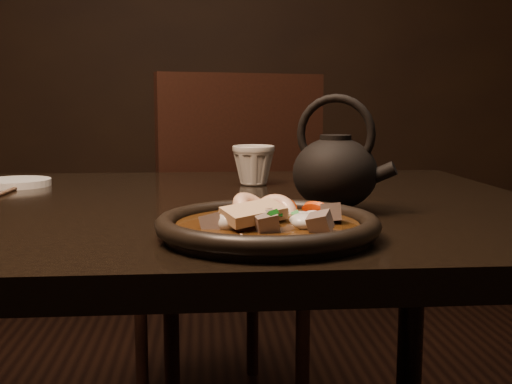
{
  "coord_description": "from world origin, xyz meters",
  "views": [
    {
      "loc": [
        0.23,
        -1.05,
        0.91
      ],
      "look_at": [
        0.3,
        -0.25,
        0.8
      ],
      "focal_mm": 45.0,
      "sensor_mm": 36.0,
      "label": 1
    }
  ],
  "objects": [
    {
      "name": "saucer_right",
      "position": [
        -0.13,
        0.23,
        0.76
      ],
      "size": [
        0.13,
        0.13,
        0.01
      ],
      "primitive_type": "cylinder",
      "color": "white",
      "rests_on": "table"
    },
    {
      "name": "chopsticks",
      "position": [
        -0.12,
        0.09,
        0.75
      ],
      "size": [
        0.02,
        0.25,
        0.01
      ],
      "rotation": [
        0.0,
        0.0,
        -0.07
      ],
      "color": "#A07B5B",
      "rests_on": "table"
    },
    {
      "name": "stirfry",
      "position": [
        0.31,
        -0.29,
        0.77
      ],
      "size": [
        0.17,
        0.17,
        0.05
      ],
      "color": "#351C09",
      "rests_on": "plate"
    },
    {
      "name": "teapot",
      "position": [
        0.43,
        -0.12,
        0.81
      ],
      "size": [
        0.15,
        0.13,
        0.17
      ],
      "rotation": [
        0.0,
        0.0,
        -0.41
      ],
      "color": "black",
      "rests_on": "table"
    },
    {
      "name": "wall_back",
      "position": [
        0.0,
        3.0,
        1.4
      ],
      "size": [
        5.0,
        0.02,
        2.8
      ],
      "primitive_type": "cube",
      "color": "black",
      "rests_on": "floor"
    },
    {
      "name": "tea_cup",
      "position": [
        0.33,
        0.21,
        0.79
      ],
      "size": [
        0.09,
        0.08,
        0.08
      ],
      "primitive_type": "imported",
      "rotation": [
        0.0,
        0.0,
        -0.04
      ],
      "color": "beige",
      "rests_on": "table"
    },
    {
      "name": "table",
      "position": [
        0.0,
        0.0,
        0.67
      ],
      "size": [
        1.6,
        0.9,
        0.75
      ],
      "color": "black",
      "rests_on": "floor"
    },
    {
      "name": "plate",
      "position": [
        0.31,
        -0.29,
        0.76
      ],
      "size": [
        0.27,
        0.27,
        0.03
      ],
      "color": "black",
      "rests_on": "table"
    },
    {
      "name": "chair",
      "position": [
        0.29,
        0.7,
        0.54
      ],
      "size": [
        0.58,
        0.58,
        0.98
      ],
      "rotation": [
        0.0,
        0.0,
        3.45
      ],
      "color": "black",
      "rests_on": "floor"
    }
  ]
}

